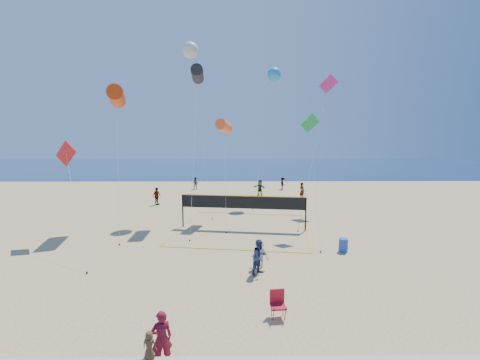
{
  "coord_description": "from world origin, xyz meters",
  "views": [
    {
      "loc": [
        0.86,
        -11.21,
        6.82
      ],
      "look_at": [
        0.98,
        2.0,
        5.01
      ],
      "focal_mm": 24.0,
      "sensor_mm": 36.0,
      "label": 1
    }
  ],
  "objects_px": {
    "camp_chair": "(278,302)",
    "trash_barrel": "(343,245)",
    "volleyball_net": "(243,206)",
    "woman": "(161,338)"
  },
  "relations": [
    {
      "from": "camp_chair",
      "to": "volleyball_net",
      "type": "distance_m",
      "value": 11.84
    },
    {
      "from": "trash_barrel",
      "to": "volleyball_net",
      "type": "distance_m",
      "value": 7.74
    },
    {
      "from": "woman",
      "to": "camp_chair",
      "type": "relative_size",
      "value": 1.51
    },
    {
      "from": "trash_barrel",
      "to": "camp_chair",
      "type": "bearing_deg",
      "value": -124.7
    },
    {
      "from": "camp_chair",
      "to": "trash_barrel",
      "type": "distance_m",
      "value": 8.4
    },
    {
      "from": "woman",
      "to": "camp_chair",
      "type": "bearing_deg",
      "value": -170.11
    },
    {
      "from": "woman",
      "to": "volleyball_net",
      "type": "relative_size",
      "value": 0.17
    },
    {
      "from": "camp_chair",
      "to": "trash_barrel",
      "type": "xyz_separation_m",
      "value": [
        4.78,
        6.9,
        -0.19
      ]
    },
    {
      "from": "camp_chair",
      "to": "trash_barrel",
      "type": "relative_size",
      "value": 1.46
    },
    {
      "from": "camp_chair",
      "to": "volleyball_net",
      "type": "bearing_deg",
      "value": 89.81
    }
  ]
}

